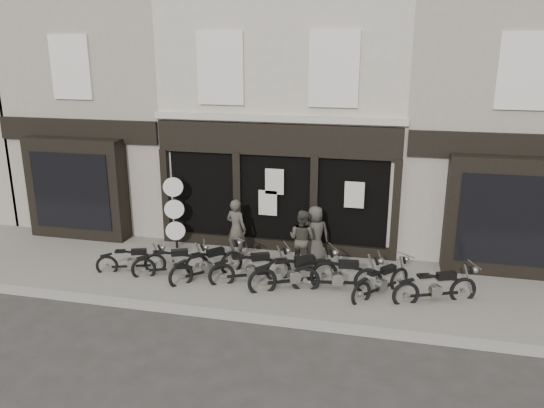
% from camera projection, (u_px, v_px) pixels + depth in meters
% --- Properties ---
extents(ground_plane, '(90.00, 90.00, 0.00)m').
position_uv_depth(ground_plane, '(249.00, 295.00, 13.30)').
color(ground_plane, '#2D2B28').
rests_on(ground_plane, ground).
extents(pavement, '(30.00, 4.20, 0.12)m').
position_uv_depth(pavement, '(258.00, 278.00, 14.13)').
color(pavement, slate).
rests_on(pavement, ground_plane).
extents(kerb, '(30.00, 0.25, 0.13)m').
position_uv_depth(kerb, '(234.00, 316.00, 12.12)').
color(kerb, gray).
rests_on(kerb, ground_plane).
extents(central_building, '(7.30, 6.22, 8.34)m').
position_uv_depth(central_building, '(296.00, 106.00, 17.71)').
color(central_building, beige).
rests_on(central_building, ground).
extents(neighbour_left, '(5.60, 6.73, 8.34)m').
position_uv_depth(neighbour_left, '(122.00, 103.00, 19.07)').
color(neighbour_left, gray).
rests_on(neighbour_left, ground).
extents(neighbour_right, '(5.60, 6.73, 8.34)m').
position_uv_depth(neighbour_right, '(498.00, 113.00, 16.26)').
color(neighbour_right, gray).
rests_on(neighbour_right, ground).
extents(motorcycle_0, '(1.80, 0.89, 0.90)m').
position_uv_depth(motorcycle_0, '(132.00, 263.00, 14.37)').
color(motorcycle_0, black).
rests_on(motorcycle_0, ground).
extents(motorcycle_1, '(1.93, 1.10, 0.99)m').
position_uv_depth(motorcycle_1, '(172.00, 265.00, 14.13)').
color(motorcycle_1, black).
rests_on(motorcycle_1, ground).
extents(motorcycle_2, '(1.66, 1.79, 1.05)m').
position_uv_depth(motorcycle_2, '(208.00, 267.00, 13.95)').
color(motorcycle_2, black).
rests_on(motorcycle_2, ground).
extents(motorcycle_3, '(2.03, 1.24, 1.05)m').
position_uv_depth(motorcycle_3, '(251.00, 270.00, 13.72)').
color(motorcycle_3, black).
rests_on(motorcycle_3, ground).
extents(motorcycle_4, '(2.17, 1.41, 1.14)m').
position_uv_depth(motorcycle_4, '(295.00, 276.00, 13.32)').
color(motorcycle_4, black).
rests_on(motorcycle_4, ground).
extents(motorcycle_5, '(2.29, 0.71, 1.10)m').
position_uv_depth(motorcycle_5, '(338.00, 278.00, 13.22)').
color(motorcycle_5, black).
rests_on(motorcycle_5, ground).
extents(motorcycle_6, '(1.47, 1.69, 0.97)m').
position_uv_depth(motorcycle_6, '(381.00, 284.00, 13.01)').
color(motorcycle_6, black).
rests_on(motorcycle_6, ground).
extents(motorcycle_7, '(2.01, 1.09, 1.02)m').
position_uv_depth(motorcycle_7, '(436.00, 290.00, 12.64)').
color(motorcycle_7, black).
rests_on(motorcycle_7, ground).
extents(man_left, '(0.73, 0.59, 1.74)m').
position_uv_depth(man_left, '(236.00, 229.00, 15.16)').
color(man_left, '#403B34').
rests_on(man_left, pavement).
extents(man_centre, '(0.97, 0.87, 1.64)m').
position_uv_depth(man_centre, '(302.00, 239.00, 14.48)').
color(man_centre, '#3B3930').
rests_on(man_centre, pavement).
extents(man_right, '(0.95, 0.81, 1.64)m').
position_uv_depth(man_right, '(315.00, 234.00, 14.83)').
color(man_right, '#3B3831').
rests_on(man_right, pavement).
extents(advert_sign_post, '(0.56, 0.38, 2.41)m').
position_uv_depth(advert_sign_post, '(175.00, 215.00, 15.79)').
color(advert_sign_post, black).
rests_on(advert_sign_post, ground).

